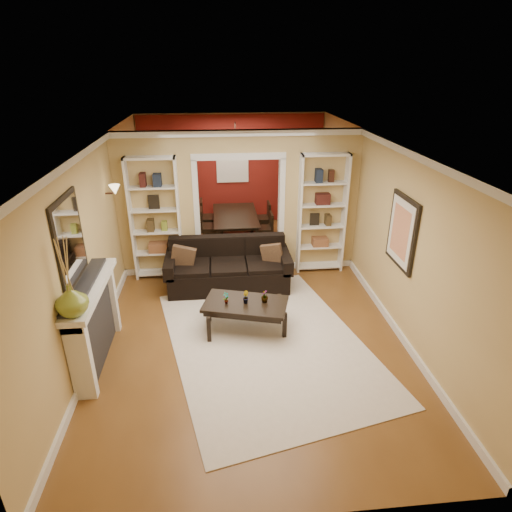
{
  "coord_description": "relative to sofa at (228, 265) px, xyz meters",
  "views": [
    {
      "loc": [
        -0.43,
        -6.51,
        3.77
      ],
      "look_at": [
        0.12,
        -0.8,
        1.17
      ],
      "focal_mm": 30.0,
      "sensor_mm": 36.0,
      "label": 1
    }
  ],
  "objects": [
    {
      "name": "floor",
      "position": [
        0.26,
        -0.45,
        -0.44
      ],
      "size": [
        8.0,
        8.0,
        0.0
      ],
      "primitive_type": "plane",
      "color": "brown",
      "rests_on": "ground"
    },
    {
      "name": "ceiling",
      "position": [
        0.26,
        -0.45,
        2.26
      ],
      "size": [
        8.0,
        8.0,
        0.0
      ],
      "primitive_type": "plane",
      "rotation": [
        3.14,
        0.0,
        0.0
      ],
      "color": "white",
      "rests_on": "ground"
    },
    {
      "name": "wall_back",
      "position": [
        0.26,
        3.55,
        0.91
      ],
      "size": [
        8.0,
        0.0,
        8.0
      ],
      "primitive_type": "plane",
      "rotation": [
        1.57,
        0.0,
        0.0
      ],
      "color": "tan",
      "rests_on": "ground"
    },
    {
      "name": "wall_front",
      "position": [
        0.26,
        -4.45,
        0.91
      ],
      "size": [
        8.0,
        0.0,
        8.0
      ],
      "primitive_type": "plane",
      "rotation": [
        -1.57,
        0.0,
        0.0
      ],
      "color": "tan",
      "rests_on": "ground"
    },
    {
      "name": "wall_left",
      "position": [
        -1.99,
        -0.45,
        0.91
      ],
      "size": [
        0.0,
        8.0,
        8.0
      ],
      "primitive_type": "plane",
      "rotation": [
        1.57,
        0.0,
        1.57
      ],
      "color": "tan",
      "rests_on": "ground"
    },
    {
      "name": "wall_right",
      "position": [
        2.51,
        -0.45,
        0.91
      ],
      "size": [
        0.0,
        8.0,
        8.0
      ],
      "primitive_type": "plane",
      "rotation": [
        1.57,
        0.0,
        -1.57
      ],
      "color": "tan",
      "rests_on": "ground"
    },
    {
      "name": "partition_wall",
      "position": [
        0.26,
        0.75,
        0.91
      ],
      "size": [
        4.5,
        0.15,
        2.7
      ],
      "primitive_type": "cube",
      "color": "tan",
      "rests_on": "floor"
    },
    {
      "name": "red_back_panel",
      "position": [
        0.26,
        3.52,
        0.88
      ],
      "size": [
        4.44,
        0.04,
        2.64
      ],
      "primitive_type": "cube",
      "color": "maroon",
      "rests_on": "floor"
    },
    {
      "name": "dining_window",
      "position": [
        0.26,
        3.48,
        1.11
      ],
      "size": [
        0.78,
        0.03,
        0.98
      ],
      "primitive_type": "cube",
      "color": "#8CA5CC",
      "rests_on": "wall_back"
    },
    {
      "name": "area_rug",
      "position": [
        0.49,
        -1.79,
        -0.43
      ],
      "size": [
        3.44,
        4.24,
        0.01
      ],
      "primitive_type": "cube",
      "rotation": [
        0.0,
        0.0,
        0.23
      ],
      "color": "silver",
      "rests_on": "floor"
    },
    {
      "name": "sofa",
      "position": [
        0.0,
        0.0,
        0.0
      ],
      "size": [
        2.23,
        0.97,
        0.87
      ],
      "primitive_type": "cube",
      "color": "black",
      "rests_on": "floor"
    },
    {
      "name": "pillow_left",
      "position": [
        -0.79,
        -0.02,
        0.19
      ],
      "size": [
        0.42,
        0.16,
        0.41
      ],
      "primitive_type": "cube",
      "rotation": [
        0.0,
        0.0,
        -0.12
      ],
      "color": "brown",
      "rests_on": "sofa"
    },
    {
      "name": "pillow_right",
      "position": [
        0.79,
        -0.02,
        0.18
      ],
      "size": [
        0.38,
        0.22,
        0.37
      ],
      "primitive_type": "cube",
      "rotation": [
        0.0,
        0.0,
        -0.34
      ],
      "color": "brown",
      "rests_on": "sofa"
    },
    {
      "name": "coffee_table",
      "position": [
        0.21,
        -1.4,
        -0.2
      ],
      "size": [
        1.38,
        0.98,
        0.47
      ],
      "primitive_type": "cube",
      "rotation": [
        0.0,
        0.0,
        -0.28
      ],
      "color": "black",
      "rests_on": "floor"
    },
    {
      "name": "plant_left",
      "position": [
        -0.08,
        -1.4,
        0.13
      ],
      "size": [
        0.12,
        0.12,
        0.19
      ],
      "primitive_type": "imported",
      "rotation": [
        0.0,
        0.0,
        0.75
      ],
      "color": "#336626",
      "rests_on": "coffee_table"
    },
    {
      "name": "plant_center",
      "position": [
        0.21,
        -1.4,
        0.13
      ],
      "size": [
        0.1,
        0.12,
        0.19
      ],
      "primitive_type": "imported",
      "rotation": [
        0.0,
        0.0,
        1.74
      ],
      "color": "#336626",
      "rests_on": "coffee_table"
    },
    {
      "name": "plant_right",
      "position": [
        0.5,
        -1.4,
        0.13
      ],
      "size": [
        0.13,
        0.13,
        0.19
      ],
      "primitive_type": "imported",
      "rotation": [
        0.0,
        0.0,
        4.46
      ],
      "color": "#336626",
      "rests_on": "coffee_table"
    },
    {
      "name": "bookshelf_left",
      "position": [
        -1.29,
        0.58,
        0.71
      ],
      "size": [
        0.9,
        0.3,
        2.3
      ],
      "primitive_type": "cube",
      "color": "white",
      "rests_on": "floor"
    },
    {
      "name": "bookshelf_right",
      "position": [
        1.81,
        0.58,
        0.71
      ],
      "size": [
        0.9,
        0.3,
        2.3
      ],
      "primitive_type": "cube",
      "color": "white",
      "rests_on": "floor"
    },
    {
      "name": "fireplace",
      "position": [
        -1.83,
        -1.95,
        0.14
      ],
      "size": [
        0.32,
        1.7,
        1.16
      ],
      "primitive_type": "cube",
      "color": "white",
      "rests_on": "floor"
    },
    {
      "name": "vase",
      "position": [
        -1.83,
        -2.63,
        0.91
      ],
      "size": [
        0.43,
        0.43,
        0.38
      ],
      "primitive_type": "imported",
      "rotation": [
        0.0,
        0.0,
        0.22
      ],
      "color": "olive",
      "rests_on": "fireplace"
    },
    {
      "name": "mirror",
      "position": [
        -1.97,
        -1.95,
        1.36
      ],
      "size": [
        0.03,
        0.95,
        1.1
      ],
      "primitive_type": "cube",
      "color": "silver",
      "rests_on": "wall_left"
    },
    {
      "name": "wall_sconce",
      "position": [
        -1.89,
        0.1,
        1.39
      ],
      "size": [
        0.18,
        0.18,
        0.22
      ],
      "primitive_type": "cube",
      "color": "#FFE0A5",
      "rests_on": "wall_left"
    },
    {
      "name": "framed_art",
      "position": [
        2.47,
        -1.45,
        1.11
      ],
      "size": [
        0.04,
        0.85,
        1.05
      ],
      "primitive_type": "cube",
      "color": "black",
      "rests_on": "wall_right"
    },
    {
      "name": "dining_table",
      "position": [
        0.28,
        2.25,
        -0.12
      ],
      "size": [
        1.78,
        0.99,
        0.62
      ],
      "primitive_type": "imported",
      "rotation": [
        0.0,
        0.0,
        1.57
      ],
      "color": "black",
      "rests_on": "floor"
    },
    {
      "name": "dining_chair_nw",
      "position": [
        -0.27,
        1.95,
        0.02
      ],
      "size": [
        0.59,
        0.59,
        0.91
      ],
      "primitive_type": "cube",
      "rotation": [
        0.0,
        0.0,
        1.17
      ],
      "color": "black",
      "rests_on": "floor"
    },
    {
      "name": "dining_chair_ne",
      "position": [
        0.83,
        1.95,
        -0.06
      ],
      "size": [
        0.44,
        0.44,
        0.76
      ],
      "primitive_type": "cube",
      "rotation": [
        0.0,
        0.0,
        -1.39
      ],
      "color": "black",
      "rests_on": "floor"
    },
    {
      "name": "dining_chair_sw",
      "position": [
        -0.27,
        2.55,
        0.02
      ],
      "size": [
        0.47,
        0.47,
        0.92
      ],
      "primitive_type": "cube",
      "rotation": [
        0.0,
        0.0,
        1.61
      ],
      "color": "black",
      "rests_on": "floor"
    },
    {
      "name": "dining_chair_se",
      "position": [
        0.83,
        2.55,
        -0.03
      ],
      "size": [
        0.48,
        0.48,
        0.81
      ],
      "primitive_type": "cube",
      "rotation": [
        0.0,
        0.0,
        -1.78
      ],
      "color": "black",
      "rests_on": "floor"
    },
    {
      "name": "chandelier",
      "position": [
        0.26,
        2.25,
        1.58
      ],
      "size": [
        0.5,
        0.5,
        0.3
      ],
      "primitive_type": "cube",
      "color": "#3F241C",
      "rests_on": "ceiling"
    }
  ]
}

